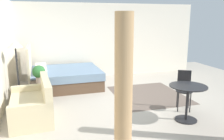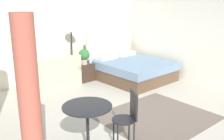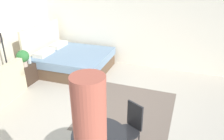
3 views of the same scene
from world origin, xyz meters
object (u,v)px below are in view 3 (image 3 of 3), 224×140
at_px(bed, 71,60).
at_px(floor_lamp, 1,35).
at_px(potted_plant, 23,57).
at_px(cafe_chair_near_window, 131,125).
at_px(nightstand, 27,74).
at_px(vase, 29,60).

distance_m(bed, floor_lamp, 2.01).
xyz_separation_m(potted_plant, cafe_chair_near_window, (-1.35, -3.23, -0.23)).
xyz_separation_m(nightstand, vase, (0.12, -0.03, 0.35)).
xyz_separation_m(bed, cafe_chair_near_window, (-2.57, -2.58, 0.23)).
relative_size(bed, floor_lamp, 1.34).
distance_m(bed, nightstand, 1.32).
relative_size(nightstand, potted_plant, 1.24).
distance_m(potted_plant, cafe_chair_near_window, 3.51).
bearing_deg(bed, floor_lamp, 139.28).
distance_m(nightstand, vase, 0.37).
bearing_deg(floor_lamp, nightstand, -64.89).
bearing_deg(potted_plant, nightstand, 25.34).
xyz_separation_m(bed, floor_lamp, (-1.32, 1.13, 1.02)).
height_order(vase, cafe_chair_near_window, cafe_chair_near_window).
xyz_separation_m(potted_plant, vase, (0.22, 0.01, -0.17)).
distance_m(bed, cafe_chair_near_window, 3.65).
distance_m(nightstand, cafe_chair_near_window, 3.60).
bearing_deg(bed, cafe_chair_near_window, -134.91).
height_order(nightstand, vase, vase).
xyz_separation_m(nightstand, floor_lamp, (-0.20, 0.43, 1.07)).
distance_m(bed, potted_plant, 1.46).
relative_size(potted_plant, vase, 2.49).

